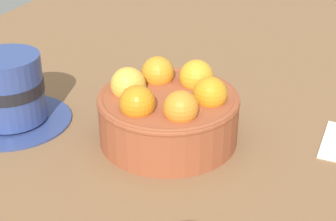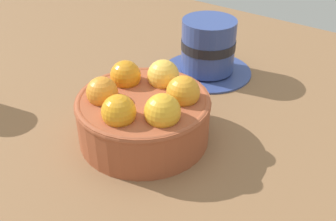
% 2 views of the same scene
% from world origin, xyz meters
% --- Properties ---
extents(ground_plane, '(1.47, 1.01, 0.04)m').
position_xyz_m(ground_plane, '(0.00, 0.00, -0.02)').
color(ground_plane, brown).
extents(terracotta_bowl, '(0.17, 0.17, 0.09)m').
position_xyz_m(terracotta_bowl, '(0.00, 0.00, 0.04)').
color(terracotta_bowl, '#9E4C2D').
rests_on(terracotta_bowl, ground_plane).
extents(coffee_cup, '(0.15, 0.15, 0.09)m').
position_xyz_m(coffee_cup, '(-0.03, 0.20, 0.04)').
color(coffee_cup, '#334482').
rests_on(coffee_cup, ground_plane).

